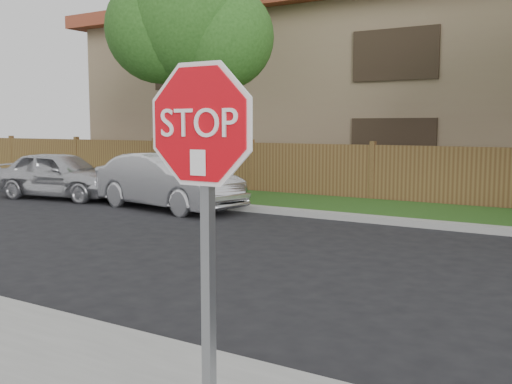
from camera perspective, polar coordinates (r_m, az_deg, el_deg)
The scene contains 5 objects.
far_curb at distance 12.76m, azimuth 22.37°, elevation -3.42°, with size 70.00×0.30×0.15m, color gray.
tree_left at distance 18.02m, azimuth -6.49°, elevation 16.19°, with size 4.80×3.90×7.78m.
stop_sign at distance 3.52m, azimuth -5.10°, elevation 1.21°, with size 1.01×0.13×2.55m.
sedan_far_left at distance 18.40m, azimuth -18.14°, elevation 1.57°, with size 1.65×4.09×1.39m, color #BCBCC1.
sedan_left at distance 15.42m, azimuth -8.37°, elevation 1.02°, with size 1.52×4.35×1.43m, color silver.
Camera 1 is at (2.17, -4.25, 2.15)m, focal length 42.00 mm.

